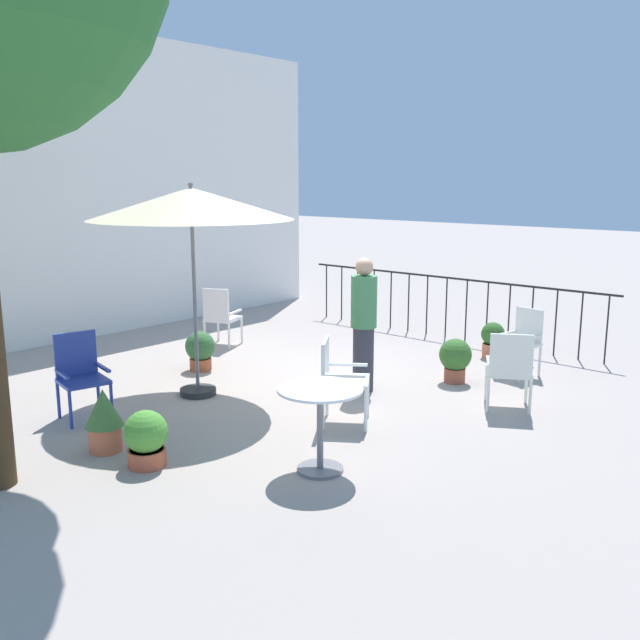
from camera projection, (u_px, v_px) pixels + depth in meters
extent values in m
plane|color=#A7988F|center=(311.00, 380.00, 9.10)|extent=(60.00, 60.00, 0.00)
cube|color=white|center=(106.00, 186.00, 11.55)|extent=(9.16, 0.30, 4.96)
cube|color=black|center=(447.00, 278.00, 11.38)|extent=(0.03, 5.60, 0.03)
cylinder|color=black|center=(607.00, 330.00, 9.80)|extent=(0.02, 0.02, 1.00)
cylinder|color=black|center=(581.00, 326.00, 10.04)|extent=(0.02, 0.02, 1.00)
cylinder|color=black|center=(556.00, 323.00, 10.28)|extent=(0.02, 0.02, 1.00)
cylinder|color=black|center=(532.00, 319.00, 10.52)|extent=(0.02, 0.02, 1.00)
cylinder|color=black|center=(509.00, 316.00, 10.76)|extent=(0.02, 0.02, 1.00)
cylinder|color=black|center=(487.00, 313.00, 11.00)|extent=(0.02, 0.02, 1.00)
cylinder|color=black|center=(466.00, 310.00, 11.24)|extent=(0.02, 0.02, 1.00)
cylinder|color=black|center=(446.00, 308.00, 11.48)|extent=(0.02, 0.02, 1.00)
cylinder|color=black|center=(427.00, 305.00, 11.72)|extent=(0.02, 0.02, 1.00)
cylinder|color=black|center=(409.00, 302.00, 11.96)|extent=(0.02, 0.02, 1.00)
cylinder|color=black|center=(391.00, 300.00, 12.20)|extent=(0.02, 0.02, 1.00)
cylinder|color=black|center=(374.00, 298.00, 12.44)|extent=(0.02, 0.02, 1.00)
cylinder|color=black|center=(357.00, 295.00, 12.68)|extent=(0.02, 0.02, 1.00)
cylinder|color=black|center=(342.00, 293.00, 12.92)|extent=(0.02, 0.02, 1.00)
cylinder|color=black|center=(326.00, 291.00, 13.17)|extent=(0.02, 0.02, 1.00)
sphere|color=#316E2C|center=(34.00, 1.00, 6.02)|extent=(2.02, 2.02, 2.02)
cylinder|color=#2D2D2D|center=(198.00, 391.00, 8.49)|extent=(0.44, 0.44, 0.08)
cylinder|color=slate|center=(195.00, 294.00, 8.25)|extent=(0.04, 0.04, 2.50)
cone|color=beige|center=(191.00, 204.00, 8.03)|extent=(2.39, 2.39, 0.37)
sphere|color=slate|center=(191.00, 185.00, 7.99)|extent=(0.06, 0.06, 0.06)
cylinder|color=silver|center=(320.00, 389.00, 6.13)|extent=(0.77, 0.77, 0.02)
cylinder|color=slate|center=(320.00, 431.00, 6.21)|extent=(0.06, 0.06, 0.76)
cylinder|color=slate|center=(320.00, 469.00, 6.28)|extent=(0.42, 0.42, 0.03)
cube|color=white|center=(223.00, 319.00, 10.95)|extent=(0.63, 0.61, 0.04)
cube|color=white|center=(216.00, 305.00, 10.68)|extent=(0.20, 0.42, 0.49)
cube|color=white|center=(235.00, 312.00, 10.85)|extent=(0.42, 0.20, 0.03)
cube|color=white|center=(211.00, 311.00, 10.99)|extent=(0.42, 0.20, 0.03)
cylinder|color=white|center=(242.00, 331.00, 11.13)|extent=(0.04, 0.04, 0.40)
cylinder|color=white|center=(218.00, 329.00, 11.27)|extent=(0.04, 0.04, 0.40)
cylinder|color=white|center=(229.00, 337.00, 10.71)|extent=(0.04, 0.04, 0.40)
cylinder|color=white|center=(205.00, 335.00, 10.85)|extent=(0.04, 0.04, 0.40)
cube|color=white|center=(509.00, 372.00, 7.93)|extent=(0.65, 0.66, 0.04)
cube|color=white|center=(511.00, 355.00, 7.68)|extent=(0.27, 0.43, 0.47)
cube|color=white|center=(530.00, 363.00, 7.87)|extent=(0.38, 0.24, 0.03)
cube|color=white|center=(489.00, 361.00, 7.95)|extent=(0.38, 0.24, 0.03)
cylinder|color=white|center=(526.00, 387.00, 8.14)|extent=(0.04, 0.04, 0.41)
cylinder|color=white|center=(486.00, 384.00, 8.22)|extent=(0.04, 0.04, 0.41)
cylinder|color=white|center=(530.00, 397.00, 7.73)|extent=(0.04, 0.04, 0.41)
cylinder|color=white|center=(488.00, 395.00, 7.81)|extent=(0.04, 0.04, 0.41)
cube|color=white|center=(518.00, 345.00, 9.20)|extent=(0.55, 0.50, 0.04)
cube|color=white|center=(529.00, 325.00, 9.29)|extent=(0.11, 0.40, 0.45)
cube|color=white|center=(507.00, 333.00, 9.32)|extent=(0.44, 0.11, 0.03)
cube|color=white|center=(531.00, 338.00, 9.03)|extent=(0.44, 0.11, 0.03)
cylinder|color=white|center=(495.00, 361.00, 9.25)|extent=(0.04, 0.04, 0.42)
cylinder|color=white|center=(520.00, 367.00, 8.96)|extent=(0.04, 0.04, 0.42)
cylinder|color=white|center=(515.00, 356.00, 9.53)|extent=(0.04, 0.04, 0.42)
cylinder|color=white|center=(540.00, 361.00, 9.24)|extent=(0.04, 0.04, 0.42)
cube|color=white|center=(346.00, 381.00, 7.41)|extent=(0.68, 0.68, 0.04)
cube|color=white|center=(325.00, 359.00, 7.39)|extent=(0.41, 0.30, 0.43)
cube|color=white|center=(344.00, 376.00, 7.16)|extent=(0.28, 0.38, 0.03)
cube|color=white|center=(347.00, 364.00, 7.60)|extent=(0.28, 0.38, 0.03)
cylinder|color=white|center=(366.00, 411.00, 7.21)|extent=(0.04, 0.04, 0.46)
cylinder|color=white|center=(368.00, 397.00, 7.66)|extent=(0.04, 0.04, 0.46)
cylinder|color=white|center=(323.00, 409.00, 7.26)|extent=(0.04, 0.04, 0.46)
cylinder|color=white|center=(327.00, 396.00, 7.70)|extent=(0.04, 0.04, 0.46)
cube|color=#2A3F9E|center=(84.00, 381.00, 7.54)|extent=(0.57, 0.55, 0.04)
cube|color=#2A3F9E|center=(76.00, 354.00, 7.65)|extent=(0.45, 0.14, 0.49)
cube|color=#2A3F9E|center=(62.00, 374.00, 7.39)|extent=(0.13, 0.41, 0.03)
cube|color=#2A3F9E|center=(103.00, 367.00, 7.64)|extent=(0.13, 0.41, 0.03)
cylinder|color=#2A3F9E|center=(71.00, 410.00, 7.29)|extent=(0.04, 0.04, 0.41)
cylinder|color=#2A3F9E|center=(112.00, 402.00, 7.55)|extent=(0.04, 0.04, 0.41)
cylinder|color=#2A3F9E|center=(58.00, 400.00, 7.62)|extent=(0.04, 0.04, 0.41)
cylinder|color=#2A3F9E|center=(98.00, 393.00, 7.88)|extent=(0.04, 0.04, 0.41)
cylinder|color=#B15433|center=(201.00, 364.00, 9.58)|extent=(0.30, 0.30, 0.17)
cylinder|color=#382819|center=(201.00, 359.00, 9.56)|extent=(0.26, 0.26, 0.02)
sphere|color=#316132|center=(200.00, 346.00, 9.53)|extent=(0.41, 0.41, 0.41)
cylinder|color=#9B5039|center=(455.00, 375.00, 8.99)|extent=(0.27, 0.27, 0.19)
cylinder|color=#382819|center=(455.00, 369.00, 8.98)|extent=(0.24, 0.24, 0.02)
sphere|color=#336327|center=(455.00, 355.00, 8.94)|extent=(0.42, 0.42, 0.42)
sphere|color=gold|center=(465.00, 351.00, 8.81)|extent=(0.08, 0.08, 0.08)
sphere|color=gold|center=(464.00, 352.00, 8.82)|extent=(0.11, 0.11, 0.11)
sphere|color=gold|center=(451.00, 346.00, 9.03)|extent=(0.13, 0.13, 0.13)
sphere|color=gold|center=(454.00, 351.00, 9.05)|extent=(0.08, 0.08, 0.08)
cylinder|color=#C0694B|center=(492.00, 350.00, 10.26)|extent=(0.30, 0.30, 0.21)
cylinder|color=#382819|center=(492.00, 344.00, 10.25)|extent=(0.26, 0.26, 0.02)
sphere|color=#2B5B23|center=(493.00, 334.00, 10.21)|extent=(0.34, 0.34, 0.34)
sphere|color=#D33566|center=(489.00, 334.00, 10.34)|extent=(0.09, 0.09, 0.09)
sphere|color=#D33566|center=(495.00, 332.00, 10.09)|extent=(0.09, 0.09, 0.09)
sphere|color=#D33566|center=(486.00, 330.00, 10.28)|extent=(0.07, 0.07, 0.07)
sphere|color=#D33566|center=(494.00, 335.00, 10.08)|extent=(0.09, 0.09, 0.09)
cylinder|color=#B35337|center=(147.00, 457.00, 6.38)|extent=(0.35, 0.35, 0.16)
cylinder|color=#382819|center=(147.00, 450.00, 6.36)|extent=(0.31, 0.31, 0.02)
sphere|color=#4D9934|center=(146.00, 432.00, 6.33)|extent=(0.40, 0.40, 0.40)
sphere|color=#E14E42|center=(134.00, 437.00, 6.35)|extent=(0.08, 0.08, 0.08)
sphere|color=#E14E42|center=(155.00, 430.00, 6.27)|extent=(0.11, 0.11, 0.11)
sphere|color=#E14E42|center=(159.00, 429.00, 6.39)|extent=(0.09, 0.09, 0.09)
sphere|color=#E14E42|center=(142.00, 428.00, 6.47)|extent=(0.10, 0.10, 0.10)
cylinder|color=#D06B46|center=(105.00, 438.00, 6.73)|extent=(0.31, 0.31, 0.25)
cylinder|color=#382819|center=(105.00, 427.00, 6.70)|extent=(0.28, 0.28, 0.02)
cone|color=#467537|center=(103.00, 408.00, 6.66)|extent=(0.37, 0.37, 0.37)
cylinder|color=#33333D|center=(363.00, 359.00, 8.60)|extent=(0.26, 0.26, 0.81)
cylinder|color=#448551|center=(364.00, 302.00, 8.45)|extent=(0.41, 0.41, 0.64)
sphere|color=tan|center=(364.00, 267.00, 8.36)|extent=(0.22, 0.22, 0.22)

